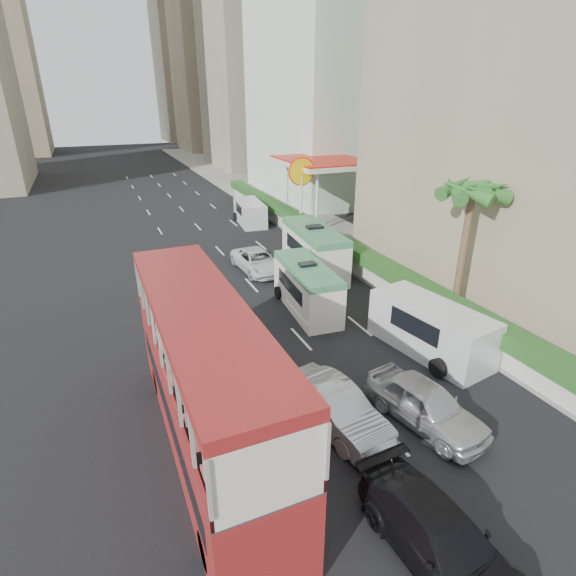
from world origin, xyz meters
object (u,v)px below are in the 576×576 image
car_silver_lane_b (423,422)px  panel_van_far (250,213)px  panel_van_near (430,329)px  van_asset (258,271)px  car_silver_lane_a (333,425)px  palm_tree (463,254)px  minibus_near (307,288)px  shell_station (322,192)px  car_black (437,559)px  double_decker_bus (206,379)px  minibus_far (314,250)px

car_silver_lane_b → panel_van_far: 27.39m
car_silver_lane_b → panel_van_near: bearing=38.2°
van_asset → panel_van_near: panel_van_near is taller
car_silver_lane_a → palm_tree: (9.70, 4.85, 3.38)m
car_silver_lane_a → minibus_near: minibus_near is taller
minibus_near → palm_tree: palm_tree is taller
car_silver_lane_b → shell_station: (8.93, 24.97, 2.75)m
car_silver_lane_a → car_black: size_ratio=0.94×
van_asset → minibus_near: minibus_near is taller
double_decker_bus → panel_van_far: size_ratio=2.25×
panel_van_far → shell_station: shell_station is taller
double_decker_bus → panel_van_near: bearing=10.0°
minibus_far → double_decker_bus: bearing=-123.0°
car_silver_lane_b → car_black: bearing=-136.2°
car_silver_lane_a → minibus_near: size_ratio=0.83×
minibus_near → minibus_far: (2.80, 4.75, 0.20)m
double_decker_bus → van_asset: size_ratio=2.30×
panel_van_near → double_decker_bus: bearing=-179.1°
car_silver_lane_a → car_black: bearing=-101.2°
minibus_near → minibus_far: minibus_far is taller
double_decker_bus → minibus_far: bearing=51.3°
car_silver_lane_a → shell_station: bearing=52.4°
van_asset → panel_van_near: size_ratio=0.87×
car_silver_lane_a → van_asset: bearing=68.8°
car_silver_lane_a → van_asset: size_ratio=0.97×
minibus_near → palm_tree: bearing=-24.7°
panel_van_near → car_silver_lane_a: bearing=-166.0°
van_asset → minibus_near: (0.44, -6.37, 1.24)m
panel_van_near → palm_tree: bearing=23.3°
panel_van_far → double_decker_bus: bearing=-105.5°
car_silver_lane_b → car_black: 5.14m
van_asset → palm_tree: palm_tree is taller
double_decker_bus → panel_van_far: double_decker_bus is taller
car_silver_lane_a → panel_van_near: (6.27, 2.67, 1.10)m
car_silver_lane_b → shell_station: bearing=59.6°
double_decker_bus → car_silver_lane_b: bearing=-15.6°
car_black → minibus_near: (3.13, 13.92, 1.24)m
car_black → panel_van_near: 10.22m
car_black → shell_station: shell_station is taller
car_black → double_decker_bus: bearing=120.1°
van_asset → minibus_far: 3.90m
double_decker_bus → panel_van_near: (10.37, 1.83, -1.43)m
minibus_far → panel_van_near: bearing=-82.4°
minibus_far → panel_van_far: bearing=95.2°
van_asset → panel_van_near: (3.60, -12.31, 1.10)m
panel_van_far → minibus_near: bearing=-93.1°
panel_van_near → palm_tree: palm_tree is taller
double_decker_bus → van_asset: double_decker_bus is taller
car_black → minibus_far: (5.93, 18.68, 1.45)m
double_decker_bus → minibus_near: bearing=47.1°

